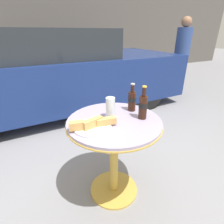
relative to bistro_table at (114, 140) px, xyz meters
name	(u,v)px	position (x,y,z in m)	size (l,w,h in m)	color
ground_plane	(114,189)	(0.00, 0.00, -0.53)	(30.00, 30.00, 0.00)	gray
bistro_table	(114,140)	(0.00, 0.00, 0.00)	(0.71, 0.71, 0.70)	gold
cola_bottle_left	(132,100)	(0.21, 0.09, 0.26)	(0.06, 0.06, 0.23)	#33190F
cola_bottle_right	(143,106)	(0.20, -0.07, 0.27)	(0.06, 0.06, 0.25)	#33190F
drinking_glass	(110,109)	(-0.01, 0.05, 0.25)	(0.07, 0.07, 0.16)	black
lunch_plate_near	(93,125)	(-0.18, -0.04, 0.20)	(0.32, 0.25, 0.07)	white
parked_car	(58,73)	(0.03, 2.14, 0.11)	(4.21, 1.77, 1.34)	navy
pedestrian	(182,51)	(2.75, 1.94, 0.37)	(0.32, 0.32, 1.59)	navy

